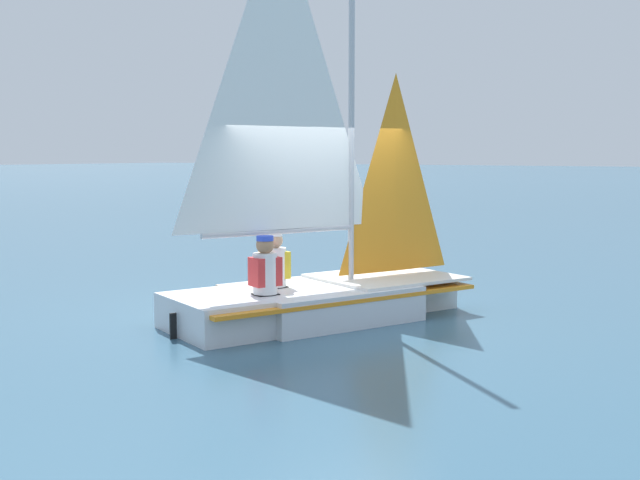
% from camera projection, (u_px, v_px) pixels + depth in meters
% --- Properties ---
extents(ground_plane, '(260.00, 260.00, 0.00)m').
position_uv_depth(ground_plane, '(320.00, 319.00, 10.52)').
color(ground_plane, '#38607A').
extents(sailboat_main, '(4.26, 3.07, 5.28)m').
position_uv_depth(sailboat_main, '(316.00, 268.00, 10.42)').
color(sailboat_main, silver).
rests_on(sailboat_main, ground_plane).
extents(sailor_helm, '(0.41, 0.39, 1.16)m').
position_uv_depth(sailor_helm, '(275.00, 273.00, 10.32)').
color(sailor_helm, black).
rests_on(sailor_helm, ground_plane).
extents(sailor_crew, '(0.41, 0.39, 1.16)m').
position_uv_depth(sailor_crew, '(265.00, 279.00, 9.78)').
color(sailor_crew, black).
rests_on(sailor_crew, ground_plane).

